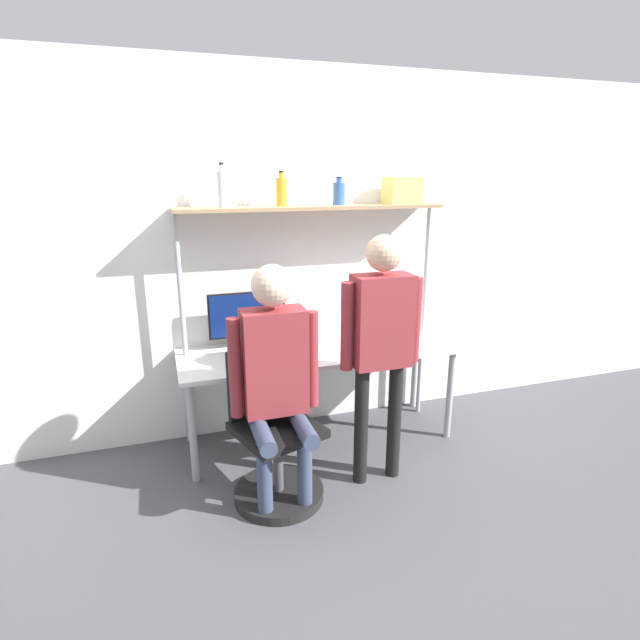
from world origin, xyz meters
TOP-DOWN VIEW (x-y plane):
  - ground_plane at (0.00, 0.00)m, footprint 12.00×12.00m
  - wall_back at (0.00, 0.72)m, footprint 8.00×0.06m
  - desk at (0.00, 0.36)m, footprint 2.02×0.67m
  - shelf_unit at (0.00, 0.52)m, footprint 1.92×0.31m
  - monitor at (-0.49, 0.54)m, footprint 0.56×0.24m
  - laptop at (-0.40, 0.24)m, footprint 0.30×0.26m
  - cell_phone at (-0.16, 0.23)m, footprint 0.07×0.15m
  - office_chair at (-0.48, -0.23)m, footprint 0.58×0.58m
  - person_seated at (-0.47, -0.27)m, footprint 0.54×0.48m
  - person_standing at (0.20, -0.25)m, footprint 0.53×0.22m
  - bottle_clear at (-0.62, 0.52)m, footprint 0.06×0.06m
  - bottle_blue at (0.20, 0.52)m, footprint 0.09×0.09m
  - bottle_amber at (-0.22, 0.52)m, footprint 0.08×0.08m
  - storage_box at (0.70, 0.52)m, footprint 0.25×0.21m

SIDE VIEW (x-z plane):
  - ground_plane at x=0.00m, z-range 0.00..0.00m
  - office_chair at x=-0.48m, z-range -0.18..0.77m
  - desk at x=0.00m, z-range 0.30..1.02m
  - cell_phone at x=-0.16m, z-range 0.73..0.74m
  - laptop at x=-0.40m, z-range 0.67..0.92m
  - person_seated at x=-0.47m, z-range 0.14..1.62m
  - monitor at x=-0.49m, z-range 0.74..1.16m
  - person_standing at x=0.20m, z-range 0.22..1.84m
  - wall_back at x=0.00m, z-range 0.00..2.70m
  - shelf_unit at x=0.00m, z-range 0.66..2.40m
  - bottle_blue at x=0.20m, z-range 1.73..1.92m
  - storage_box at x=0.70m, z-range 1.74..1.94m
  - bottle_amber at x=-0.22m, z-range 1.72..1.96m
  - bottle_clear at x=-0.62m, z-range 1.72..2.01m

